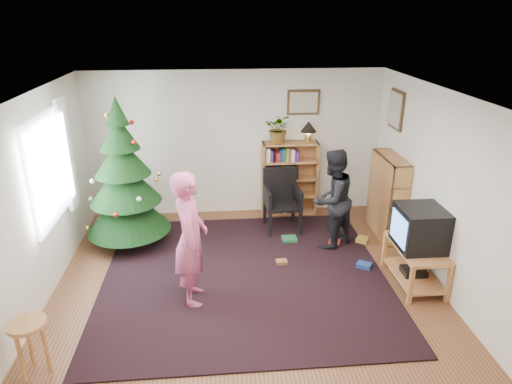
{
  "coord_description": "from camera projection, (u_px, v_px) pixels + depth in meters",
  "views": [
    {
      "loc": [
        -0.33,
        -5.06,
        3.39
      ],
      "look_at": [
        0.19,
        0.64,
        1.1
      ],
      "focal_mm": 32.0,
      "sensor_mm": 36.0,
      "label": 1
    }
  ],
  "objects": [
    {
      "name": "floor",
      "position": [
        246.0,
        288.0,
        5.97
      ],
      "size": [
        5.0,
        5.0,
        0.0
      ],
      "primitive_type": "plane",
      "color": "brown",
      "rests_on": "ground"
    },
    {
      "name": "ceiling",
      "position": [
        244.0,
        96.0,
        5.04
      ],
      "size": [
        5.0,
        5.0,
        0.0
      ],
      "primitive_type": "plane",
      "rotation": [
        3.14,
        0.0,
        0.0
      ],
      "color": "white",
      "rests_on": "wall_back"
    },
    {
      "name": "wall_back",
      "position": [
        235.0,
        144.0,
        7.81
      ],
      "size": [
        5.0,
        0.02,
        2.5
      ],
      "primitive_type": "cube",
      "color": "silver",
      "rests_on": "floor"
    },
    {
      "name": "wall_front",
      "position": [
        270.0,
        339.0,
        3.19
      ],
      "size": [
        5.0,
        0.02,
        2.5
      ],
      "primitive_type": "cube",
      "color": "silver",
      "rests_on": "floor"
    },
    {
      "name": "wall_left",
      "position": [
        31.0,
        208.0,
        5.29
      ],
      "size": [
        0.02,
        5.0,
        2.5
      ],
      "primitive_type": "cube",
      "color": "silver",
      "rests_on": "floor"
    },
    {
      "name": "wall_right",
      "position": [
        444.0,
        194.0,
        5.71
      ],
      "size": [
        0.02,
        5.0,
        2.5
      ],
      "primitive_type": "cube",
      "color": "silver",
      "rests_on": "floor"
    },
    {
      "name": "rug",
      "position": [
        245.0,
        275.0,
        6.24
      ],
      "size": [
        3.8,
        3.6,
        0.02
      ],
      "primitive_type": "cube",
      "color": "black",
      "rests_on": "floor"
    },
    {
      "name": "window_pane",
      "position": [
        47.0,
        171.0,
        5.76
      ],
      "size": [
        0.04,
        1.2,
        1.4
      ],
      "primitive_type": "cube",
      "color": "silver",
      "rests_on": "wall_left"
    },
    {
      "name": "curtain",
      "position": [
        67.0,
        154.0,
        6.41
      ],
      "size": [
        0.06,
        0.35,
        1.6
      ],
      "primitive_type": "cube",
      "color": "white",
      "rests_on": "wall_left"
    },
    {
      "name": "picture_back",
      "position": [
        303.0,
        102.0,
        7.63
      ],
      "size": [
        0.55,
        0.03,
        0.42
      ],
      "color": "#4C3319",
      "rests_on": "wall_back"
    },
    {
      "name": "picture_right",
      "position": [
        396.0,
        110.0,
        7.07
      ],
      "size": [
        0.03,
        0.5,
        0.6
      ],
      "color": "#4C3319",
      "rests_on": "wall_right"
    },
    {
      "name": "christmas_tree",
      "position": [
        125.0,
        186.0,
        6.77
      ],
      "size": [
        1.26,
        1.26,
        2.29
      ],
      "rotation": [
        0.0,
        0.0,
        -0.07
      ],
      "color": "#3F2816",
      "rests_on": "rug"
    },
    {
      "name": "bookshelf_back",
      "position": [
        289.0,
        178.0,
        7.96
      ],
      "size": [
        0.95,
        0.3,
        1.3
      ],
      "color": "#B07E3F",
      "rests_on": "floor"
    },
    {
      "name": "bookshelf_right",
      "position": [
        388.0,
        196.0,
        7.19
      ],
      "size": [
        0.3,
        0.95,
        1.3
      ],
      "rotation": [
        0.0,
        0.0,
        1.57
      ],
      "color": "#B07E3F",
      "rests_on": "floor"
    },
    {
      "name": "tv_stand",
      "position": [
        415.0,
        261.0,
        5.97
      ],
      "size": [
        0.54,
        0.97,
        0.55
      ],
      "color": "#B07E3F",
      "rests_on": "floor"
    },
    {
      "name": "crt_tv",
      "position": [
        420.0,
        228.0,
        5.79
      ],
      "size": [
        0.56,
        0.61,
        0.53
      ],
      "color": "black",
      "rests_on": "tv_stand"
    },
    {
      "name": "armchair",
      "position": [
        282.0,
        197.0,
        7.46
      ],
      "size": [
        0.59,
        0.59,
        1.01
      ],
      "rotation": [
        0.0,
        0.0,
        0.07
      ],
      "color": "black",
      "rests_on": "rug"
    },
    {
      "name": "stool",
      "position": [
        29.0,
        334.0,
        4.41
      ],
      "size": [
        0.37,
        0.37,
        0.61
      ],
      "color": "#B07E3F",
      "rests_on": "floor"
    },
    {
      "name": "person_standing",
      "position": [
        190.0,
        239.0,
        5.43
      ],
      "size": [
        0.44,
        0.64,
        1.7
      ],
      "primitive_type": "imported",
      "rotation": [
        0.0,
        0.0,
        1.62
      ],
      "color": "#B2476C",
      "rests_on": "rug"
    },
    {
      "name": "person_by_chair",
      "position": [
        332.0,
        199.0,
        6.77
      ],
      "size": [
        0.95,
        0.92,
        1.54
      ],
      "primitive_type": "imported",
      "rotation": [
        0.0,
        0.0,
        3.79
      ],
      "color": "black",
      "rests_on": "rug"
    },
    {
      "name": "potted_plant",
      "position": [
        279.0,
        128.0,
        7.62
      ],
      "size": [
        0.53,
        0.49,
        0.49
      ],
      "primitive_type": "imported",
      "rotation": [
        0.0,
        0.0,
        -0.29
      ],
      "color": "gray",
      "rests_on": "bookshelf_back"
    },
    {
      "name": "table_lamp",
      "position": [
        309.0,
        128.0,
        7.66
      ],
      "size": [
        0.27,
        0.27,
        0.36
      ],
      "color": "#A57F33",
      "rests_on": "bookshelf_back"
    },
    {
      "name": "floor_clutter",
      "position": [
        326.0,
        249.0,
        6.86
      ],
      "size": [
        1.55,
        1.08,
        0.08
      ],
      "color": "#A51E19",
      "rests_on": "rug"
    }
  ]
}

